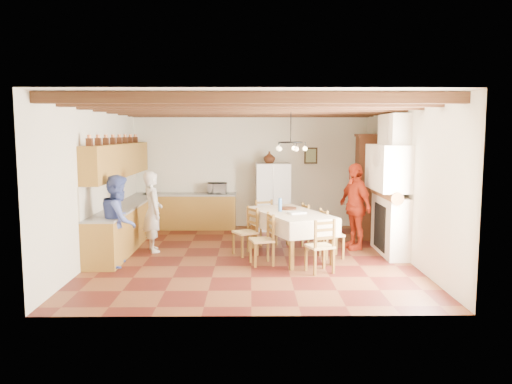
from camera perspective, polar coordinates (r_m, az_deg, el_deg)
floor at (r=9.96m, az=-0.56°, el=-7.42°), size 6.00×6.50×0.02m
ceiling at (r=9.67m, az=-0.58°, el=10.20°), size 6.00×6.50×0.02m
wall_back at (r=12.95m, az=-0.59°, el=2.63°), size 6.00×0.02×3.00m
wall_front at (r=6.46m, az=-0.54°, el=-1.49°), size 6.00×0.02×3.00m
wall_left at (r=10.15m, az=-17.82°, el=1.18°), size 0.02×6.50×3.00m
wall_right at (r=10.16m, az=16.67°, el=1.22°), size 0.02×6.50×3.00m
ceiling_beams at (r=9.67m, az=-0.58°, el=9.61°), size 6.00×6.30×0.16m
lower_cabinets_left at (r=11.22m, az=-14.53°, el=-3.73°), size 0.60×4.30×0.86m
lower_cabinets_back at (r=12.86m, az=-7.51°, el=-2.26°), size 2.30×0.60×0.86m
countertop_left at (r=11.15m, az=-14.60°, el=-1.46°), size 0.62×4.30×0.04m
countertop_back at (r=12.79m, az=-7.54°, el=-0.27°), size 2.34×0.62×0.04m
backsplash_left at (r=11.18m, az=-16.06°, el=0.17°), size 0.03×4.30×0.60m
backsplash_back at (r=13.04m, az=-7.41°, el=1.28°), size 2.30×0.03×0.60m
upper_cabinets at (r=11.08m, az=-15.37°, el=3.52°), size 0.35×4.20×0.70m
fireplace at (r=10.28m, az=14.78°, el=0.78°), size 0.56×1.60×2.80m
wall_picture at (r=12.99m, az=6.28°, el=4.15°), size 0.34×0.03×0.42m
refrigerator at (r=12.55m, az=1.93°, el=-0.53°), size 0.86×0.72×1.68m
hutch at (r=12.07m, az=12.59°, el=0.77°), size 0.73×1.39×2.41m
dining_table at (r=9.83m, az=3.92°, el=-2.76°), size 1.74×2.29×0.89m
chandelier at (r=9.70m, az=3.99°, el=5.68°), size 0.47×0.47×0.03m
chair_left_near at (r=9.25m, az=0.65°, el=-5.40°), size 0.49×0.50×0.96m
chair_left_far at (r=9.97m, az=-1.24°, el=-4.51°), size 0.56×0.56×0.96m
chair_right_near at (r=9.88m, az=8.65°, el=-4.70°), size 0.48×0.50×0.96m
chair_right_far at (r=10.64m, az=6.52°, el=-3.85°), size 0.49×0.50×0.96m
chair_end_near at (r=8.83m, az=7.31°, el=-6.05°), size 0.53×0.52×0.96m
chair_end_far at (r=10.96m, az=1.18°, el=-3.50°), size 0.52×0.50×0.96m
person_man at (r=10.45m, az=-11.72°, el=-2.20°), size 0.59×0.71×1.66m
person_woman_blue at (r=9.46m, az=-15.39°, el=-3.16°), size 0.69×0.86×1.68m
person_woman_red at (r=10.66m, az=11.22°, el=-1.60°), size 0.79×1.15×1.81m
microwave at (r=12.71m, az=-4.44°, el=0.43°), size 0.50×0.34×0.27m
fridge_vase at (r=12.46m, az=1.54°, el=3.99°), size 0.33×0.33×0.30m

